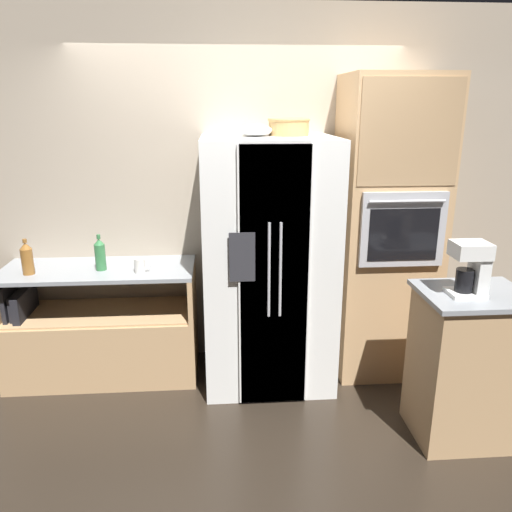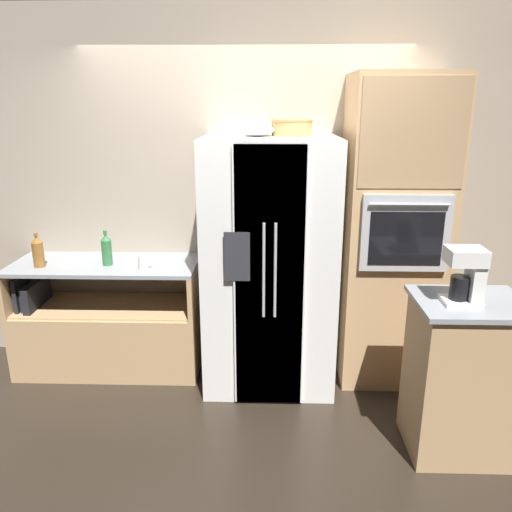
{
  "view_description": "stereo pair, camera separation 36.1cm",
  "coord_description": "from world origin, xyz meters",
  "px_view_note": "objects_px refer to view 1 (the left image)",
  "views": [
    {
      "loc": [
        -0.16,
        -3.49,
        2.08
      ],
      "look_at": [
        0.1,
        -0.04,
        1.02
      ],
      "focal_mm": 35.0,
      "sensor_mm": 36.0,
      "label": 1
    },
    {
      "loc": [
        0.2,
        -3.49,
        2.08
      ],
      "look_at": [
        0.1,
        -0.04,
        1.02
      ],
      "focal_mm": 35.0,
      "sensor_mm": 36.0,
      "label": 2
    }
  ],
  "objects_px": {
    "wall_oven": "(387,231)",
    "wicker_basket": "(289,126)",
    "coffee_maker": "(472,266)",
    "bottle_short": "(100,254)",
    "bottle_tall": "(27,258)",
    "refrigerator": "(268,264)",
    "fruit_bowl": "(255,130)",
    "mug": "(140,265)"
  },
  "relations": [
    {
      "from": "wicker_basket",
      "to": "fruit_bowl",
      "type": "xyz_separation_m",
      "value": [
        -0.25,
        -0.05,
        -0.03
      ]
    },
    {
      "from": "wall_oven",
      "to": "bottle_tall",
      "type": "distance_m",
      "value": 2.68
    },
    {
      "from": "coffee_maker",
      "to": "mug",
      "type": "bearing_deg",
      "value": 157.26
    },
    {
      "from": "wicker_basket",
      "to": "bottle_tall",
      "type": "height_order",
      "value": "wicker_basket"
    },
    {
      "from": "wall_oven",
      "to": "mug",
      "type": "xyz_separation_m",
      "value": [
        -1.87,
        -0.11,
        -0.2
      ]
    },
    {
      "from": "refrigerator",
      "to": "coffee_maker",
      "type": "relative_size",
      "value": 5.74
    },
    {
      "from": "wall_oven",
      "to": "bottle_tall",
      "type": "relative_size",
      "value": 8.68
    },
    {
      "from": "wall_oven",
      "to": "bottle_short",
      "type": "relative_size",
      "value": 8.44
    },
    {
      "from": "wall_oven",
      "to": "fruit_bowl",
      "type": "bearing_deg",
      "value": -178.06
    },
    {
      "from": "bottle_tall",
      "to": "bottle_short",
      "type": "height_order",
      "value": "bottle_short"
    },
    {
      "from": "refrigerator",
      "to": "coffee_maker",
      "type": "bearing_deg",
      "value": -38.17
    },
    {
      "from": "refrigerator",
      "to": "wall_oven",
      "type": "relative_size",
      "value": 0.81
    },
    {
      "from": "wicker_basket",
      "to": "fruit_bowl",
      "type": "height_order",
      "value": "wicker_basket"
    },
    {
      "from": "bottle_tall",
      "to": "coffee_maker",
      "type": "bearing_deg",
      "value": -17.19
    },
    {
      "from": "bottle_short",
      "to": "coffee_maker",
      "type": "bearing_deg",
      "value": -21.84
    },
    {
      "from": "wicker_basket",
      "to": "bottle_tall",
      "type": "xyz_separation_m",
      "value": [
        -1.9,
        -0.09,
        -0.91
      ]
    },
    {
      "from": "bottle_short",
      "to": "mug",
      "type": "xyz_separation_m",
      "value": [
        0.3,
        -0.08,
        -0.07
      ]
    },
    {
      "from": "mug",
      "to": "coffee_maker",
      "type": "height_order",
      "value": "coffee_maker"
    },
    {
      "from": "fruit_bowl",
      "to": "coffee_maker",
      "type": "distance_m",
      "value": 1.69
    },
    {
      "from": "wicker_basket",
      "to": "bottle_short",
      "type": "xyz_separation_m",
      "value": [
        -1.39,
        -0.04,
        -0.91
      ]
    },
    {
      "from": "wall_oven",
      "to": "coffee_maker",
      "type": "xyz_separation_m",
      "value": [
        0.19,
        -0.97,
        0.02
      ]
    },
    {
      "from": "fruit_bowl",
      "to": "bottle_tall",
      "type": "xyz_separation_m",
      "value": [
        -1.65,
        -0.05,
        -0.89
      ]
    },
    {
      "from": "wall_oven",
      "to": "wicker_basket",
      "type": "bearing_deg",
      "value": 179.17
    },
    {
      "from": "bottle_tall",
      "to": "wicker_basket",
      "type": "bearing_deg",
      "value": 2.84
    },
    {
      "from": "fruit_bowl",
      "to": "bottle_short",
      "type": "distance_m",
      "value": 1.45
    },
    {
      "from": "refrigerator",
      "to": "coffee_maker",
      "type": "xyz_separation_m",
      "value": [
        1.11,
        -0.87,
        0.24
      ]
    },
    {
      "from": "mug",
      "to": "coffee_maker",
      "type": "distance_m",
      "value": 2.24
    },
    {
      "from": "bottle_short",
      "to": "bottle_tall",
      "type": "bearing_deg",
      "value": -173.34
    },
    {
      "from": "coffee_maker",
      "to": "wicker_basket",
      "type": "bearing_deg",
      "value": 134.46
    },
    {
      "from": "wicker_basket",
      "to": "coffee_maker",
      "type": "distance_m",
      "value": 1.57
    },
    {
      "from": "wicker_basket",
      "to": "mug",
      "type": "xyz_separation_m",
      "value": [
        -1.09,
        -0.12,
        -0.98
      ]
    },
    {
      "from": "wall_oven",
      "to": "refrigerator",
      "type": "bearing_deg",
      "value": -174.15
    },
    {
      "from": "refrigerator",
      "to": "fruit_bowl",
      "type": "distance_m",
      "value": 0.98
    },
    {
      "from": "wall_oven",
      "to": "coffee_maker",
      "type": "bearing_deg",
      "value": -79.08
    },
    {
      "from": "bottle_short",
      "to": "coffee_maker",
      "type": "xyz_separation_m",
      "value": [
        2.36,
        -0.94,
        0.16
      ]
    },
    {
      "from": "refrigerator",
      "to": "mug",
      "type": "distance_m",
      "value": 0.94
    },
    {
      "from": "refrigerator",
      "to": "fruit_bowl",
      "type": "relative_size",
      "value": 7.6
    },
    {
      "from": "refrigerator",
      "to": "bottle_short",
      "type": "xyz_separation_m",
      "value": [
        -1.24,
        0.07,
        0.08
      ]
    },
    {
      "from": "wall_oven",
      "to": "mug",
      "type": "distance_m",
      "value": 1.88
    },
    {
      "from": "mug",
      "to": "wall_oven",
      "type": "bearing_deg",
      "value": 3.26
    },
    {
      "from": "bottle_tall",
      "to": "fruit_bowl",
      "type": "bearing_deg",
      "value": 1.68
    },
    {
      "from": "bottle_short",
      "to": "refrigerator",
      "type": "bearing_deg",
      "value": -3.25
    }
  ]
}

